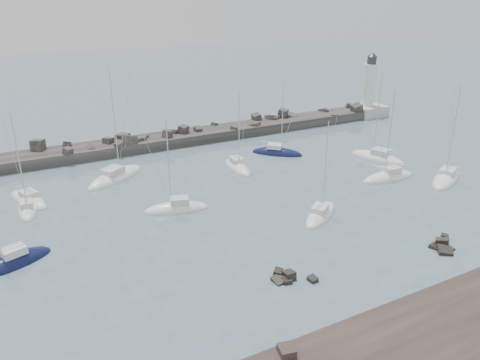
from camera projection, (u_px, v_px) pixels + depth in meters
name	position (u px, v px, depth m)	size (l,w,h in m)	color
ground	(282.00, 232.00, 54.03)	(400.00, 400.00, 0.00)	slate
rock_shelf	(437.00, 352.00, 35.94)	(140.00, 12.13, 1.67)	#2B211D
rock_cluster_near	(286.00, 279.00, 44.95)	(4.02, 3.48, 1.47)	black
rock_cluster_far	(443.00, 248.00, 50.56)	(4.03, 3.67, 1.57)	black
breakwater	(129.00, 149.00, 81.86)	(115.00, 7.01, 5.25)	#2E2C29
lighthouse	(368.00, 102.00, 104.49)	(7.00, 7.00, 14.60)	#AFB0AA
sailboat_1	(29.00, 200.00, 61.89)	(5.52, 8.69, 13.16)	white
sailboat_2	(11.00, 264.00, 47.35)	(8.75, 5.28, 13.44)	#0E143B
sailboat_3	(28.00, 210.00, 59.18)	(2.79, 7.21, 11.25)	white
sailboat_4	(116.00, 178.00, 69.50)	(10.98, 8.84, 17.08)	white
sailboat_5	(177.00, 209.00, 59.31)	(8.53, 4.58, 13.05)	white
sailboat_6	(237.00, 167.00, 73.55)	(3.18, 8.41, 13.15)	white
sailboat_7	(320.00, 215.00, 57.80)	(8.16, 6.70, 12.87)	white
sailboat_8	(277.00, 153.00, 80.13)	(8.15, 7.97, 13.80)	#0E143B
sailboat_9	(388.00, 178.00, 69.42)	(9.11, 3.35, 14.24)	white
sailboat_10	(377.00, 159.00, 77.42)	(5.96, 10.18, 15.42)	white
sailboat_11	(446.00, 179.00, 68.94)	(10.10, 7.11, 15.30)	white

